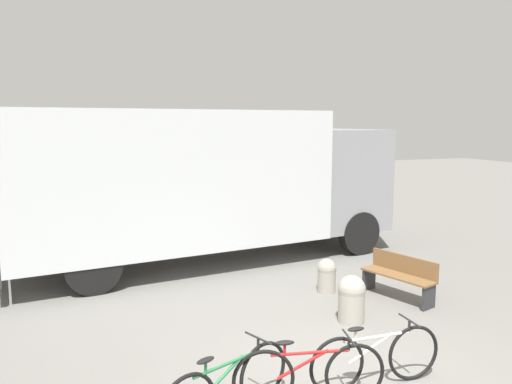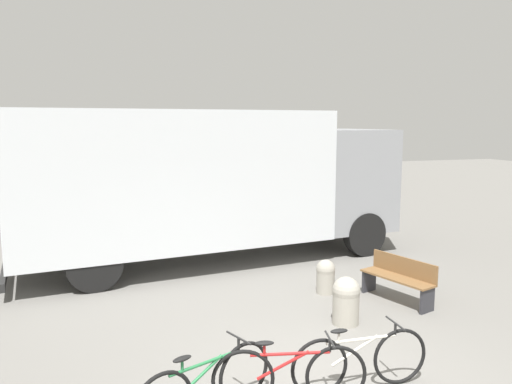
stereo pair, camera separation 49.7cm
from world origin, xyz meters
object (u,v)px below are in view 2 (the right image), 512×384
Objects in this scene: bicycle_middle at (290,376)px; bollard_near_bench at (346,299)px; delivery_truck at (209,179)px; park_bench at (399,277)px; bicycle_far at (360,360)px; bollard_far_bench at (326,276)px.

bollard_near_bench is (1.73, 1.94, 0.03)m from bicycle_middle.
delivery_truck is 11.74× the size of bollard_near_bench.
delivery_truck reaches higher than bollard_near_bench.
bollard_near_bench is at bearing 97.40° from park_bench.
bicycle_far is (0.95, 0.09, 0.00)m from bicycle_middle.
delivery_truck is 5.11× the size of bicycle_far.
bollard_far_bench is (2.05, 3.36, -0.04)m from bicycle_middle.
bicycle_far is at bearing 121.50° from park_bench.
delivery_truck is 6.21× the size of park_bench.
park_bench is at bearing 51.18° from bicycle_far.
park_bench reaches higher than bollard_near_bench.
bollard_near_bench reaches higher than bollard_far_bench.
bollard_near_bench is at bearing 60.46° from bicycle_middle.
delivery_truck is at bearing 119.19° from bollard_far_bench.
bollard_near_bench is 1.20× the size of bollard_far_bench.
bollard_far_bench is (1.61, -2.88, -1.59)m from delivery_truck.
bollard_far_bench is at bearing 77.34° from bollard_near_bench.
bicycle_middle reaches higher than park_bench.
delivery_truck is 4.74m from bollard_near_bench.
park_bench is at bearing -60.18° from delivery_truck.
bicycle_middle is at bearing -100.71° from delivery_truck.
park_bench reaches higher than bollard_far_bench.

